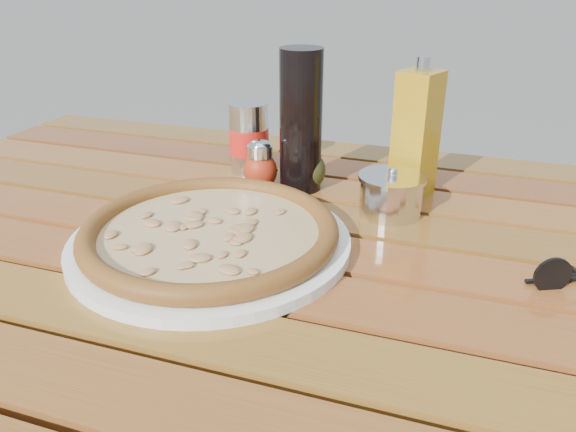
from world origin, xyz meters
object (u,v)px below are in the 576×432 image
(table, at_px, (283,292))
(oregano_shaker, at_px, (309,166))
(dark_bottle, at_px, (301,121))
(plate, at_px, (211,242))
(olive_oil_cruet, at_px, (416,133))
(soda_can, at_px, (249,139))
(pizza, at_px, (210,231))
(parmesan_tin, at_px, (391,194))
(pepper_shaker, at_px, (260,166))

(table, height_order, oregano_shaker, oregano_shaker)
(table, relative_size, dark_bottle, 6.36)
(table, distance_m, plate, 0.13)
(plate, bearing_deg, table, 25.33)
(oregano_shaker, distance_m, dark_bottle, 0.07)
(dark_bottle, bearing_deg, olive_oil_cruet, 13.47)
(olive_oil_cruet, bearing_deg, table, -120.14)
(soda_can, bearing_deg, pizza, -78.01)
(soda_can, xyz_separation_m, olive_oil_cruet, (0.28, -0.00, 0.04))
(table, xyz_separation_m, parmesan_tin, (0.12, 0.14, 0.11))
(dark_bottle, bearing_deg, soda_can, 156.69)
(soda_can, relative_size, olive_oil_cruet, 0.57)
(parmesan_tin, bearing_deg, table, -130.32)
(plate, bearing_deg, pizza, 180.00)
(plate, bearing_deg, dark_bottle, 78.23)
(olive_oil_cruet, bearing_deg, parmesan_tin, -100.70)
(table, relative_size, pizza, 3.36)
(table, xyz_separation_m, pizza, (-0.09, -0.04, 0.10))
(pizza, height_order, olive_oil_cruet, olive_oil_cruet)
(oregano_shaker, xyz_separation_m, olive_oil_cruet, (0.16, 0.04, 0.06))
(olive_oil_cruet, xyz_separation_m, parmesan_tin, (-0.02, -0.09, -0.07))
(plate, xyz_separation_m, pepper_shaker, (-0.01, 0.21, 0.03))
(soda_can, height_order, olive_oil_cruet, olive_oil_cruet)
(parmesan_tin, bearing_deg, dark_bottle, 160.98)
(table, height_order, olive_oil_cruet, olive_oil_cruet)
(pizza, bearing_deg, dark_bottle, 78.23)
(dark_bottle, height_order, parmesan_tin, dark_bottle)
(soda_can, bearing_deg, plate, -78.01)
(pepper_shaker, relative_size, oregano_shaker, 1.00)
(pizza, xyz_separation_m, soda_can, (-0.06, 0.28, 0.04))
(plate, xyz_separation_m, dark_bottle, (0.05, 0.23, 0.10))
(table, height_order, parmesan_tin, parmesan_tin)
(pizza, distance_m, parmesan_tin, 0.27)
(plate, height_order, parmesan_tin, parmesan_tin)
(pepper_shaker, height_order, soda_can, soda_can)
(oregano_shaker, distance_m, parmesan_tin, 0.15)
(oregano_shaker, height_order, dark_bottle, dark_bottle)
(dark_bottle, xyz_separation_m, soda_can, (-0.11, 0.05, -0.05))
(oregano_shaker, distance_m, soda_can, 0.13)
(dark_bottle, distance_m, soda_can, 0.13)
(plate, distance_m, pizza, 0.02)
(table, height_order, plate, plate)
(pizza, xyz_separation_m, dark_bottle, (0.05, 0.23, 0.09))
(pepper_shaker, bearing_deg, pizza, -86.71)
(parmesan_tin, bearing_deg, oregano_shaker, 158.12)
(plate, height_order, pizza, pizza)
(table, xyz_separation_m, plate, (-0.09, -0.04, 0.08))
(oregano_shaker, xyz_separation_m, parmesan_tin, (0.14, -0.06, -0.01))
(table, bearing_deg, plate, -154.67)
(oregano_shaker, xyz_separation_m, soda_can, (-0.12, 0.04, 0.02))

